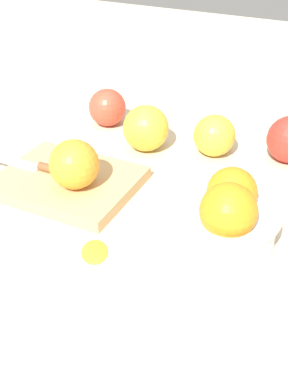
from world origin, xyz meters
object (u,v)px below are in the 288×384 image
object	(u,v)px
orange_on_board	(74,164)
apple_front_right_2	(146,128)
apple_front_left	(214,136)
cutting_board	(68,182)
bowl	(221,216)
apple_front_right	(107,108)
knife	(34,166)

from	to	relation	value
orange_on_board	apple_front_right_2	distance (m)	0.19
apple_front_left	cutting_board	bearing A→B (deg)	51.08
bowl	orange_on_board	size ratio (longest dim) A/B	2.15
apple_front_left	apple_front_right	bearing A→B (deg)	-5.52
orange_on_board	apple_front_right	bearing A→B (deg)	-70.10
apple_front_right	apple_front_left	xyz separation A→B (m)	(-0.23, 0.02, 0.00)
orange_on_board	knife	world-z (taller)	orange_on_board
knife	apple_front_left	xyz separation A→B (m)	(-0.23, -0.21, 0.01)
cutting_board	apple_front_left	distance (m)	0.27
bowl	cutting_board	bearing A→B (deg)	-4.99
knife	apple_front_right_2	xyz separation A→B (m)	(-0.12, -0.18, 0.02)
apple_front_right_2	apple_front_right	bearing A→B (deg)	-27.09
cutting_board	knife	xyz separation A→B (m)	(0.06, 0.00, 0.01)
cutting_board	orange_on_board	bearing A→B (deg)	148.96
orange_on_board	apple_front_left	xyz separation A→B (m)	(-0.14, -0.23, -0.02)
bowl	apple_front_left	bearing A→B (deg)	-68.27
cutting_board	apple_front_right	distance (m)	0.24
orange_on_board	apple_front_right_2	xyz separation A→B (m)	(-0.02, -0.19, -0.02)
apple_front_right_2	orange_on_board	bearing A→B (deg)	82.60
apple_front_right	apple_front_left	size ratio (longest dim) A/B	1.00
apple_front_right	apple_front_right_2	bearing A→B (deg)	152.91
cutting_board	orange_on_board	size ratio (longest dim) A/B	2.81
cutting_board	orange_on_board	distance (m)	0.06
apple_front_left	orange_on_board	bearing A→B (deg)	58.01
cutting_board	bowl	bearing A→B (deg)	175.01
bowl	knife	xyz separation A→B (m)	(0.33, -0.02, -0.02)
bowl	apple_front_right	size ratio (longest dim) A/B	2.21
knife	cutting_board	bearing A→B (deg)	-178.24
orange_on_board	apple_front_right	world-z (taller)	orange_on_board
cutting_board	apple_front_right_2	distance (m)	0.19
orange_on_board	apple_front_right	size ratio (longest dim) A/B	1.03
orange_on_board	apple_front_right_2	size ratio (longest dim) A/B	0.91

